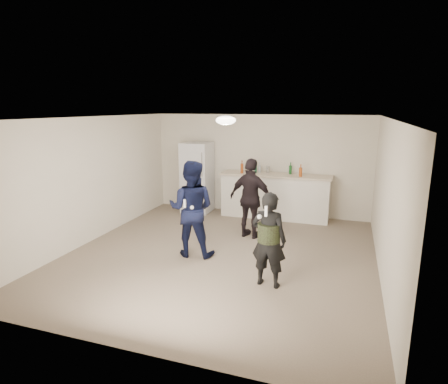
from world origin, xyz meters
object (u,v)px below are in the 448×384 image
(fridge, at_px, (197,178))
(man, at_px, (191,209))
(counter, at_px, (275,197))
(shaker, at_px, (268,169))
(spectator, at_px, (251,199))
(woman, at_px, (269,240))

(fridge, height_order, man, fridge)
(counter, relative_size, shaker, 15.29)
(counter, distance_m, fridge, 2.05)
(spectator, bearing_deg, shaker, -75.48)
(man, height_order, woman, man)
(fridge, bearing_deg, counter, 1.99)
(shaker, xyz_separation_m, spectator, (0.02, -1.72, -0.34))
(counter, distance_m, shaker, 0.70)
(counter, bearing_deg, fridge, -178.01)
(man, xyz_separation_m, spectator, (0.79, 1.27, -0.05))
(shaker, bearing_deg, spectator, -89.18)
(fridge, bearing_deg, woman, -53.37)
(fridge, height_order, woman, fridge)
(counter, height_order, man, man)
(counter, height_order, shaker, shaker)
(spectator, bearing_deg, woman, 125.18)
(fridge, relative_size, shaker, 10.59)
(woman, bearing_deg, fridge, -47.00)
(counter, distance_m, woman, 3.65)
(man, bearing_deg, fridge, -76.87)
(woman, bearing_deg, shaker, -71.24)
(woman, relative_size, spectator, 0.88)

